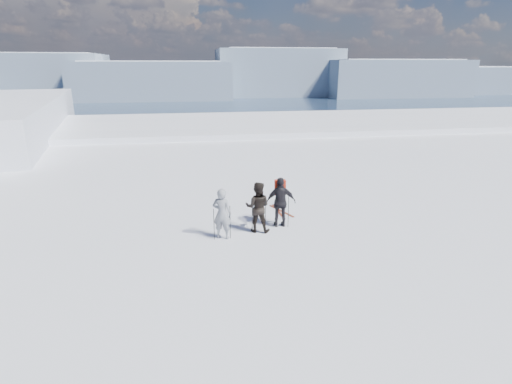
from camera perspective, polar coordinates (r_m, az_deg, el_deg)
lake_basin at (r=42.68m, az=-3.66°, el=0.69°), size 820.00×820.00×71.62m
far_mountain_range at (r=466.77m, az=-5.38°, el=16.16°), size 770.00×110.00×53.00m
skier_grey at (r=14.38m, az=-4.88°, el=-3.11°), size 0.81×0.68×1.89m
skier_dark at (r=14.91m, az=0.23°, el=-2.16°), size 1.11×0.97×1.94m
skier_pack at (r=15.39m, az=3.55°, el=-1.47°), size 1.19×0.57×1.97m
backpack at (r=15.26m, az=3.51°, el=3.37°), size 0.44×0.27×0.58m
ski_poles at (r=14.90m, az=-0.14°, el=-3.67°), size 2.93×0.79×1.26m
skis_loose at (r=17.25m, az=3.42°, el=-2.73°), size 0.77×1.70×0.03m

